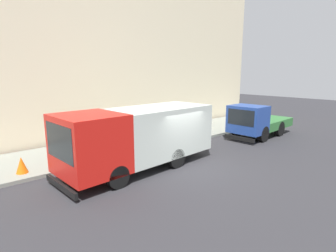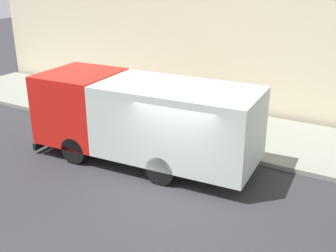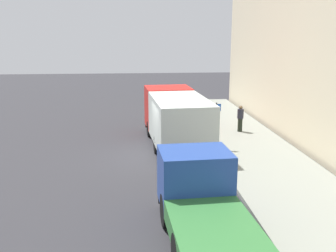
{
  "view_description": "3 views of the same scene",
  "coord_description": "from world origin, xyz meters",
  "px_view_note": "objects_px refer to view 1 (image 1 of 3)",
  "views": [
    {
      "loc": [
        -8.23,
        8.34,
        4.28
      ],
      "look_at": [
        1.56,
        -0.09,
        1.7
      ],
      "focal_mm": 28.25,
      "sensor_mm": 36.0,
      "label": 1
    },
    {
      "loc": [
        -8.88,
        -5.15,
        6.04
      ],
      "look_at": [
        0.71,
        0.45,
        1.73
      ],
      "focal_mm": 43.69,
      "sensor_mm": 36.0,
      "label": 2
    },
    {
      "loc": [
        -0.73,
        -17.5,
        5.76
      ],
      "look_at": [
        0.88,
        0.48,
        1.37
      ],
      "focal_mm": 40.62,
      "sensor_mm": 36.0,
      "label": 3
    }
  ],
  "objects_px": {
    "small_flatbed_truck": "(256,122)",
    "traffic_cone_orange": "(22,165)",
    "large_utility_truck": "(139,135)",
    "pedestrian_walking": "(64,138)",
    "street_sign_post": "(137,126)"
  },
  "relations": [
    {
      "from": "large_utility_truck",
      "to": "traffic_cone_orange",
      "type": "bearing_deg",
      "value": 57.42
    },
    {
      "from": "large_utility_truck",
      "to": "traffic_cone_orange",
      "type": "distance_m",
      "value": 5.08
    },
    {
      "from": "traffic_cone_orange",
      "to": "street_sign_post",
      "type": "xyz_separation_m",
      "value": [
        -0.47,
        -5.52,
        1.03
      ]
    },
    {
      "from": "street_sign_post",
      "to": "large_utility_truck",
      "type": "bearing_deg",
      "value": 148.74
    },
    {
      "from": "small_flatbed_truck",
      "to": "traffic_cone_orange",
      "type": "bearing_deg",
      "value": 76.2
    },
    {
      "from": "large_utility_truck",
      "to": "small_flatbed_truck",
      "type": "relative_size",
      "value": 1.34
    },
    {
      "from": "traffic_cone_orange",
      "to": "street_sign_post",
      "type": "bearing_deg",
      "value": -94.9
    },
    {
      "from": "small_flatbed_truck",
      "to": "traffic_cone_orange",
      "type": "distance_m",
      "value": 13.99
    },
    {
      "from": "traffic_cone_orange",
      "to": "large_utility_truck",
      "type": "bearing_deg",
      "value": -118.64
    },
    {
      "from": "pedestrian_walking",
      "to": "street_sign_post",
      "type": "relative_size",
      "value": 0.66
    },
    {
      "from": "small_flatbed_truck",
      "to": "large_utility_truck",
      "type": "bearing_deg",
      "value": 85.56
    },
    {
      "from": "large_utility_truck",
      "to": "street_sign_post",
      "type": "relative_size",
      "value": 3.28
    },
    {
      "from": "large_utility_truck",
      "to": "pedestrian_walking",
      "type": "bearing_deg",
      "value": 22.13
    },
    {
      "from": "small_flatbed_truck",
      "to": "pedestrian_walking",
      "type": "height_order",
      "value": "small_flatbed_truck"
    },
    {
      "from": "small_flatbed_truck",
      "to": "traffic_cone_orange",
      "type": "height_order",
      "value": "small_flatbed_truck"
    }
  ]
}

